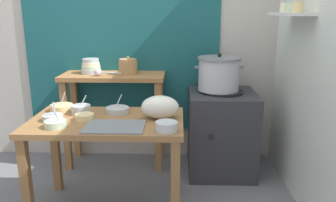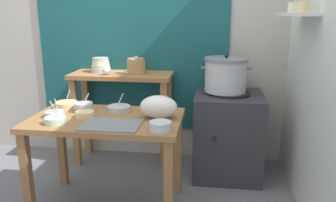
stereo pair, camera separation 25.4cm
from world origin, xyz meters
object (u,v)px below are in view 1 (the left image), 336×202
prep_bowl_3 (81,109)px  prep_bowl_4 (53,117)px  steamer_pot (219,74)px  prep_bowl_1 (117,110)px  prep_bowl_5 (62,107)px  prep_bowl_6 (166,126)px  plastic_bag (160,107)px  clay_pot (128,67)px  serving_tray (115,127)px  prep_bowl_0 (55,123)px  prep_table (107,134)px  bowl_stack_enamel (91,67)px  ladle (99,72)px  stove_block (221,132)px  back_shelf_table (114,97)px  prep_bowl_2 (85,117)px

prep_bowl_3 → prep_bowl_4: 0.23m
steamer_pot → prep_bowl_1: bearing=-147.1°
steamer_pot → prep_bowl_5: bearing=-158.5°
prep_bowl_4 → prep_bowl_6: prep_bowl_4 is taller
prep_bowl_1 → prep_bowl_6: prep_bowl_1 is taller
steamer_pot → prep_bowl_6: steamer_pot is taller
plastic_bag → prep_bowl_3: size_ratio=1.91×
clay_pot → serving_tray: 1.01m
prep_bowl_0 → prep_bowl_6: bearing=-4.0°
prep_bowl_1 → prep_bowl_4: bearing=-154.6°
prep_table → bowl_stack_enamel: (-0.31, 0.85, 0.35)m
prep_bowl_5 → prep_bowl_6: bearing=-27.5°
prep_table → bowl_stack_enamel: bowl_stack_enamel is taller
clay_pot → ladle: bearing=-158.7°
stove_block → prep_bowl_0: bearing=-144.8°
prep_table → ladle: bearing=106.3°
plastic_bag → prep_bowl_6: bearing=-78.3°
bowl_stack_enamel → prep_bowl_1: bowl_stack_enamel is taller
prep_bowl_6 → prep_bowl_1: bearing=134.2°
prep_bowl_1 → prep_bowl_3: 0.27m
back_shelf_table → ladle: 0.30m
prep_table → prep_bowl_5: size_ratio=6.31×
prep_bowl_5 → prep_bowl_3: bearing=-23.4°
serving_tray → prep_bowl_6: size_ratio=2.76×
plastic_bag → prep_bowl_5: 0.79m
steamer_pot → bowl_stack_enamel: 1.20m
ladle → prep_bowl_5: (-0.18, -0.51, -0.19)m
bowl_stack_enamel → clay_pot: bearing=-6.3°
clay_pot → prep_bowl_1: clay_pot is taller
prep_table → back_shelf_table: back_shelf_table is taller
prep_table → steamer_pot: 1.17m
steamer_pot → bowl_stack_enamel: size_ratio=2.33×
serving_tray → plastic_bag: 0.37m
prep_bowl_4 → prep_bowl_0: bearing=-63.5°
bowl_stack_enamel → prep_bowl_4: (-0.06, -0.88, -0.22)m
clay_pot → prep_bowl_4: clay_pot is taller
serving_tray → plastic_bag: plastic_bag is taller
prep_table → stove_block: size_ratio=1.41×
prep_table → ladle: ladle is taller
prep_bowl_2 → prep_bowl_4: (-0.23, -0.02, -0.00)m
steamer_pot → plastic_bag: 0.83m
back_shelf_table → serving_tray: 1.00m
bowl_stack_enamel → prep_bowl_5: bowl_stack_enamel is taller
serving_tray → prep_bowl_0: (-0.39, -0.01, 0.02)m
stove_block → plastic_bag: plastic_bag is taller
prep_table → clay_pot: (0.05, 0.81, 0.36)m
ladle → serving_tray: (0.30, -0.88, -0.21)m
serving_tray → prep_bowl_4: (-0.47, 0.13, 0.02)m
back_shelf_table → prep_bowl_0: bearing=-101.7°
ladle → prep_bowl_2: bearing=-85.5°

